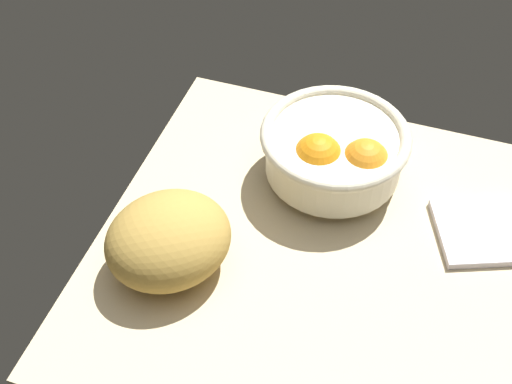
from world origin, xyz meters
TOP-DOWN VIEW (x-y plane):
  - ground_plane at (0.00, 0.00)cm, footprint 65.70×54.94cm
  - fruit_bowl at (7.01, -12.58)cm, footprint 19.68×19.68cm
  - bread_loaf at (22.05, 7.60)cm, footprint 20.16×20.26cm
  - napkin_folded at (-15.09, -9.94)cm, footprint 17.74×15.37cm

SIDE VIEW (x-z plane):
  - ground_plane at x=0.00cm, z-range -3.00..0.00cm
  - napkin_folded at x=-15.09cm, z-range 0.00..1.07cm
  - bread_loaf at x=22.05cm, z-range 0.00..9.56cm
  - fruit_bowl at x=7.01cm, z-range 0.67..10.06cm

